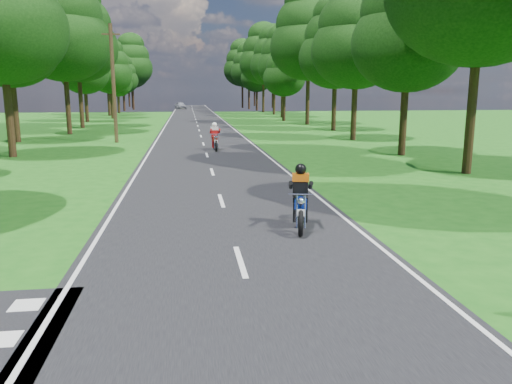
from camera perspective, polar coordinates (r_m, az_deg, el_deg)
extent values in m
plane|color=#185613|center=(8.82, -0.40, -12.34)|extent=(160.00, 160.00, 0.00)
cube|color=black|center=(58.12, -6.81, 7.91)|extent=(7.00, 140.00, 0.02)
cube|color=silver|center=(10.66, -1.79, -7.91)|extent=(0.12, 2.00, 0.01)
cube|color=silver|center=(16.42, -3.99, -0.98)|extent=(0.12, 2.00, 0.01)
cube|color=silver|center=(22.30, -5.03, 2.32)|extent=(0.12, 2.00, 0.01)
cube|color=silver|center=(28.24, -5.63, 4.24)|extent=(0.12, 2.00, 0.01)
cube|color=silver|center=(34.20, -6.03, 5.49)|extent=(0.12, 2.00, 0.01)
cube|color=silver|center=(40.17, -6.31, 6.37)|extent=(0.12, 2.00, 0.01)
cube|color=silver|center=(46.14, -6.52, 7.02)|extent=(0.12, 2.00, 0.01)
cube|color=silver|center=(52.13, -6.68, 7.53)|extent=(0.12, 2.00, 0.01)
cube|color=silver|center=(58.11, -6.81, 7.92)|extent=(0.12, 2.00, 0.01)
cube|color=silver|center=(64.10, -6.91, 8.25)|extent=(0.12, 2.00, 0.01)
cube|color=silver|center=(70.09, -7.00, 8.52)|extent=(0.12, 2.00, 0.01)
cube|color=silver|center=(76.09, -7.07, 8.74)|extent=(0.12, 2.00, 0.01)
cube|color=silver|center=(82.08, -7.13, 8.94)|extent=(0.12, 2.00, 0.01)
cube|color=silver|center=(88.07, -7.19, 9.10)|extent=(0.12, 2.00, 0.01)
cube|color=silver|center=(94.07, -7.23, 9.25)|extent=(0.12, 2.00, 0.01)
cube|color=silver|center=(100.07, -7.27, 9.38)|extent=(0.12, 2.00, 0.01)
cube|color=silver|center=(106.06, -7.31, 9.49)|extent=(0.12, 2.00, 0.01)
cube|color=silver|center=(112.06, -7.34, 9.59)|extent=(0.12, 2.00, 0.01)
cube|color=silver|center=(118.05, -7.37, 9.68)|extent=(0.12, 2.00, 0.01)
cube|color=silver|center=(124.05, -7.40, 9.77)|extent=(0.12, 2.00, 0.01)
cube|color=silver|center=(58.15, -10.09, 7.83)|extent=(0.10, 140.00, 0.01)
cube|color=silver|center=(58.27, -3.53, 7.99)|extent=(0.10, 140.00, 0.01)
cube|color=silver|center=(8.40, -27.13, -14.76)|extent=(0.50, 0.50, 0.01)
cube|color=silver|center=(9.44, -24.73, -11.64)|extent=(0.50, 0.50, 0.01)
cylinder|color=black|center=(30.34, -26.32, 7.28)|extent=(0.40, 0.40, 3.91)
ellipsoid|color=black|center=(30.47, -27.16, 16.34)|extent=(6.85, 6.85, 5.82)
cylinder|color=black|center=(39.08, -25.77, 7.92)|extent=(0.40, 0.40, 3.79)
ellipsoid|color=black|center=(39.16, -26.38, 14.74)|extent=(6.64, 6.64, 5.64)
ellipsoid|color=black|center=(39.34, -26.63, 17.42)|extent=(5.69, 5.69, 4.84)
cylinder|color=black|center=(44.70, -20.69, 8.97)|extent=(0.40, 0.40, 4.32)
ellipsoid|color=black|center=(44.85, -21.18, 15.75)|extent=(7.56, 7.56, 6.42)
ellipsoid|color=black|center=(45.08, -21.39, 18.41)|extent=(6.48, 6.48, 5.51)
cylinder|color=black|center=(52.12, -19.35, 9.36)|extent=(0.40, 0.40, 4.40)
ellipsoid|color=black|center=(52.26, -19.76, 15.30)|extent=(7.71, 7.71, 6.55)
ellipsoid|color=black|center=(52.48, -19.92, 17.63)|extent=(6.60, 6.60, 5.61)
ellipsoid|color=black|center=(52.77, -20.09, 19.94)|extent=(4.95, 4.95, 4.21)
cylinder|color=black|center=(61.90, -18.79, 9.08)|extent=(0.40, 0.40, 3.20)
ellipsoid|color=black|center=(61.90, -19.03, 12.72)|extent=(5.60, 5.60, 4.76)
ellipsoid|color=black|center=(61.97, -19.13, 14.16)|extent=(4.80, 4.80, 4.08)
ellipsoid|color=black|center=(62.08, -19.23, 15.59)|extent=(3.60, 3.60, 3.06)
cylinder|color=black|center=(68.87, -16.10, 9.43)|extent=(0.40, 0.40, 3.22)
ellipsoid|color=black|center=(68.87, -16.29, 12.72)|extent=(5.64, 5.64, 4.79)
ellipsoid|color=black|center=(68.93, -16.37, 14.02)|extent=(4.83, 4.83, 4.11)
ellipsoid|color=black|center=(69.03, -16.44, 15.32)|extent=(3.62, 3.62, 3.08)
cylinder|color=black|center=(76.76, -16.45, 9.72)|extent=(0.40, 0.40, 3.61)
ellipsoid|color=black|center=(76.79, -16.64, 13.03)|extent=(6.31, 6.31, 5.37)
ellipsoid|color=black|center=(76.87, -16.72, 14.34)|extent=(5.41, 5.41, 4.60)
ellipsoid|color=black|center=(76.99, -16.80, 15.64)|extent=(4.06, 4.06, 3.45)
cylinder|color=black|center=(84.47, -15.41, 9.58)|extent=(0.40, 0.40, 2.67)
ellipsoid|color=black|center=(84.45, -15.53, 11.80)|extent=(4.67, 4.67, 3.97)
ellipsoid|color=black|center=(84.48, -15.58, 12.68)|extent=(4.00, 4.00, 3.40)
ellipsoid|color=black|center=(84.52, -15.63, 13.56)|extent=(3.00, 3.00, 2.55)
cylinder|color=black|center=(93.59, -14.84, 9.88)|extent=(0.40, 0.40, 3.09)
ellipsoid|color=black|center=(93.58, -14.96, 12.21)|extent=(5.40, 5.40, 4.59)
ellipsoid|color=black|center=(93.62, -15.01, 13.13)|extent=(4.63, 4.63, 3.93)
ellipsoid|color=black|center=(93.69, -15.06, 14.04)|extent=(3.47, 3.47, 2.95)
cylinder|color=black|center=(99.94, -13.86, 10.41)|extent=(0.40, 0.40, 4.48)
ellipsoid|color=black|center=(100.02, -14.02, 13.56)|extent=(7.84, 7.84, 6.66)
ellipsoid|color=black|center=(100.14, -14.08, 14.81)|extent=(6.72, 6.72, 5.71)
ellipsoid|color=black|center=(100.30, -14.14, 16.05)|extent=(5.04, 5.04, 4.28)
cylinder|color=black|center=(108.98, -13.93, 10.37)|extent=(0.40, 0.40, 4.09)
ellipsoid|color=black|center=(109.03, -14.06, 13.01)|extent=(7.16, 7.16, 6.09)
ellipsoid|color=black|center=(109.11, -14.11, 14.06)|extent=(6.14, 6.14, 5.22)
ellipsoid|color=black|center=(109.23, -14.16, 15.10)|extent=(4.61, 4.61, 3.92)
cylinder|color=black|center=(23.58, 23.32, 7.45)|extent=(0.40, 0.40, 4.56)
cylinder|color=black|center=(29.30, 16.47, 7.48)|extent=(0.40, 0.40, 3.49)
ellipsoid|color=black|center=(29.35, 16.96, 15.88)|extent=(6.12, 6.12, 5.20)
ellipsoid|color=black|center=(29.54, 17.17, 19.16)|extent=(5.24, 5.24, 4.46)
cylinder|color=black|center=(37.61, 11.12, 8.67)|extent=(0.40, 0.40, 3.69)
ellipsoid|color=black|center=(37.68, 11.40, 15.58)|extent=(6.46, 6.46, 5.49)
ellipsoid|color=black|center=(37.86, 11.51, 18.30)|extent=(5.54, 5.54, 4.71)
cylinder|color=black|center=(46.36, 8.89, 9.27)|extent=(0.40, 0.40, 3.74)
ellipsoid|color=black|center=(46.43, 9.07, 14.96)|extent=(6.55, 6.55, 5.57)
ellipsoid|color=black|center=(46.58, 9.15, 17.20)|extent=(5.62, 5.62, 4.77)
ellipsoid|color=black|center=(46.80, 9.22, 19.42)|extent=(4.21, 4.21, 3.58)
cylinder|color=black|center=(54.25, 5.91, 10.12)|extent=(0.40, 0.40, 4.64)
ellipsoid|color=black|center=(54.42, 6.04, 16.15)|extent=(8.12, 8.12, 6.91)
ellipsoid|color=black|center=(54.65, 6.09, 18.51)|extent=(6.96, 6.96, 5.92)
ellipsoid|color=black|center=(54.98, 6.15, 20.86)|extent=(5.22, 5.22, 4.44)
cylinder|color=black|center=(61.06, 3.21, 9.50)|extent=(0.40, 0.40, 2.91)
ellipsoid|color=black|center=(61.04, 3.25, 12.86)|extent=(5.09, 5.09, 4.33)
ellipsoid|color=black|center=(61.09, 3.26, 14.19)|extent=(4.36, 4.36, 3.71)
ellipsoid|color=black|center=(61.18, 3.28, 15.51)|extent=(3.27, 3.27, 2.78)
cylinder|color=black|center=(68.62, 3.03, 10.12)|extent=(0.40, 0.40, 3.88)
ellipsoid|color=black|center=(68.67, 3.07, 14.11)|extent=(6.78, 6.78, 5.77)
ellipsoid|color=black|center=(68.78, 3.09, 15.68)|extent=(5.81, 5.81, 4.94)
ellipsoid|color=black|center=(68.95, 3.10, 17.25)|extent=(4.36, 4.36, 3.71)
cylinder|color=black|center=(77.01, 2.08, 10.39)|extent=(0.40, 0.40, 4.18)
ellipsoid|color=black|center=(77.08, 2.11, 14.22)|extent=(7.31, 7.31, 6.21)
ellipsoid|color=black|center=(77.20, 2.12, 15.73)|extent=(6.27, 6.27, 5.33)
ellipsoid|color=black|center=(77.38, 2.13, 17.23)|extent=(4.70, 4.70, 4.00)
cylinder|color=black|center=(85.80, 0.84, 10.66)|extent=(0.40, 0.40, 4.63)
ellipsoid|color=black|center=(85.91, 0.86, 14.47)|extent=(8.11, 8.11, 6.89)
ellipsoid|color=black|center=(86.05, 0.86, 15.97)|extent=(6.95, 6.95, 5.91)
ellipsoid|color=black|center=(86.26, 0.86, 17.46)|extent=(5.21, 5.21, 4.43)
cylinder|color=black|center=(93.01, 0.09, 10.33)|extent=(0.40, 0.40, 3.36)
ellipsoid|color=black|center=(93.01, 0.09, 12.88)|extent=(5.88, 5.88, 5.00)
ellipsoid|color=black|center=(93.07, 0.09, 13.89)|extent=(5.04, 5.04, 4.29)
ellipsoid|color=black|center=(93.15, 0.09, 14.90)|extent=(3.78, 3.78, 3.21)
cylinder|color=black|center=(100.09, -0.80, 10.62)|extent=(0.40, 0.40, 4.09)
ellipsoid|color=black|center=(100.15, -0.81, 13.50)|extent=(7.15, 7.15, 6.08)
ellipsoid|color=black|center=(100.23, -0.81, 14.64)|extent=(6.13, 6.13, 5.21)
ellipsoid|color=black|center=(100.36, -0.82, 15.78)|extent=(4.60, 4.60, 3.91)
cylinder|color=black|center=(107.75, -1.56, 10.79)|extent=(0.40, 0.40, 4.48)
ellipsoid|color=black|center=(107.82, -1.57, 13.72)|extent=(7.84, 7.84, 6.66)
ellipsoid|color=black|center=(107.93, -1.58, 14.88)|extent=(6.72, 6.72, 5.71)
ellipsoid|color=black|center=(108.08, -1.59, 16.03)|extent=(5.04, 5.04, 4.28)
cylinder|color=black|center=(118.72, -14.28, 10.35)|extent=(0.40, 0.40, 3.84)
ellipsoid|color=black|center=(118.75, -14.40, 12.63)|extent=(6.72, 6.72, 5.71)
ellipsoid|color=black|center=(118.81, -14.44, 13.53)|extent=(5.76, 5.76, 4.90)
ellipsoid|color=black|center=(118.90, -14.49, 14.43)|extent=(4.32, 4.32, 3.67)
cylinder|color=black|center=(121.07, -0.17, 10.79)|extent=(0.40, 0.40, 4.16)
ellipsoid|color=black|center=(121.12, -0.17, 13.22)|extent=(7.28, 7.28, 6.19)
ellipsoid|color=black|center=(121.20, -0.17, 14.17)|extent=(6.24, 6.24, 5.30)
ellipsoid|color=black|center=(121.31, -0.17, 15.13)|extent=(4.68, 4.68, 3.98)
cylinder|color=black|center=(104.10, -16.30, 10.05)|extent=(0.40, 0.40, 3.52)
ellipsoid|color=black|center=(104.11, -16.43, 12.43)|extent=(6.16, 6.16, 5.24)
ellipsoid|color=black|center=(104.17, -16.49, 13.37)|extent=(5.28, 5.28, 4.49)
ellipsoid|color=black|center=(104.25, -16.54, 14.31)|extent=(3.96, 3.96, 3.37)
cylinder|color=black|center=(107.53, 1.92, 10.78)|extent=(0.40, 0.40, 4.48)
ellipsoid|color=black|center=(107.60, 1.94, 13.72)|extent=(7.84, 7.84, 6.66)
ellipsoid|color=black|center=(107.71, 1.94, 14.88)|extent=(6.72, 6.72, 5.71)
ellipsoid|color=black|center=(107.86, 1.95, 16.04)|extent=(5.04, 5.04, 4.28)
cylinder|color=#382616|center=(36.34, -15.97, 11.75)|extent=(0.26, 0.26, 8.00)
cube|color=#382616|center=(36.53, -16.27, 16.93)|extent=(1.20, 0.10, 0.10)
imported|color=silver|center=(101.22, -8.63, 9.76)|extent=(2.63, 4.37, 1.39)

